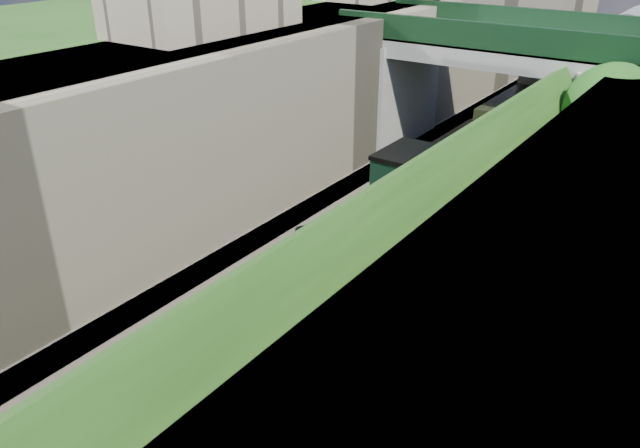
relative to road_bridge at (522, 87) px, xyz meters
The scene contains 12 objects.
trackbed 5.72m from the road_bridge, 103.28° to the right, with size 10.00×90.00×0.20m, color #473F38.
retaining_wall 7.61m from the road_bridge, 148.17° to the right, with size 1.00×90.00×7.00m, color #756B56.
street_plateau_left 10.73m from the road_bridge, 158.09° to the right, with size 6.00×90.00×7.00m, color #262628.
embankment_slope 4.93m from the road_bridge, 30.44° to the right, with size 4.57×90.50×6.47m.
track_left 6.27m from the road_bridge, 126.35° to the right, with size 2.50×90.00×0.20m.
track_right 5.54m from the road_bridge, 86.34° to the right, with size 2.50×90.00×0.20m.
road_bridge is the anchor object (origin of this frame).
tree 6.78m from the road_bridge, 42.65° to the right, with size 3.60×3.80×6.60m.
locomotive 14.05m from the road_bridge, 88.94° to the right, with size 3.10×10.22×3.83m.
tender 6.97m from the road_bridge, 87.75° to the right, with size 2.70×6.00×3.05m.
coach_front 6.42m from the road_bridge, 87.59° to the left, with size 2.90×18.00×3.70m.
coach_middle 24.97m from the road_bridge, 89.41° to the left, with size 2.90×18.00×3.70m.
Camera 1 is at (9.83, -5.44, 11.30)m, focal length 35.00 mm.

